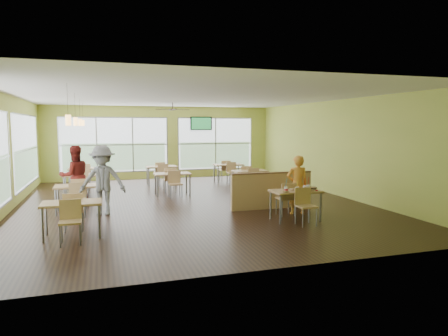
{
  "coord_description": "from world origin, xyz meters",
  "views": [
    {
      "loc": [
        -2.57,
        -11.8,
        2.33
      ],
      "look_at": [
        0.81,
        -0.84,
        1.12
      ],
      "focal_mm": 32.0,
      "sensor_mm": 36.0,
      "label": 1
    }
  ],
  "objects_px": {
    "main_table": "(296,195)",
    "half_wall_divider": "(272,190)",
    "man_plaid": "(297,185)",
    "food_basket": "(312,188)"
  },
  "relations": [
    {
      "from": "man_plaid",
      "to": "main_table",
      "type": "bearing_deg",
      "value": 69.56
    },
    {
      "from": "main_table",
      "to": "man_plaid",
      "type": "xyz_separation_m",
      "value": [
        0.36,
        0.6,
        0.15
      ]
    },
    {
      "from": "half_wall_divider",
      "to": "man_plaid",
      "type": "height_order",
      "value": "man_plaid"
    },
    {
      "from": "main_table",
      "to": "half_wall_divider",
      "type": "height_order",
      "value": "half_wall_divider"
    },
    {
      "from": "main_table",
      "to": "food_basket",
      "type": "height_order",
      "value": "main_table"
    },
    {
      "from": "man_plaid",
      "to": "food_basket",
      "type": "xyz_separation_m",
      "value": [
        0.13,
        -0.57,
        -0.0
      ]
    },
    {
      "from": "main_table",
      "to": "half_wall_divider",
      "type": "bearing_deg",
      "value": 90.0
    },
    {
      "from": "half_wall_divider",
      "to": "food_basket",
      "type": "xyz_separation_m",
      "value": [
        0.48,
        -1.42,
        0.26
      ]
    },
    {
      "from": "half_wall_divider",
      "to": "man_plaid",
      "type": "bearing_deg",
      "value": -67.35
    },
    {
      "from": "half_wall_divider",
      "to": "main_table",
      "type": "bearing_deg",
      "value": -90.0
    }
  ]
}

